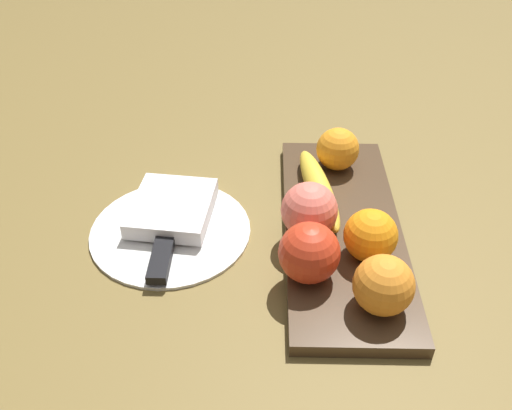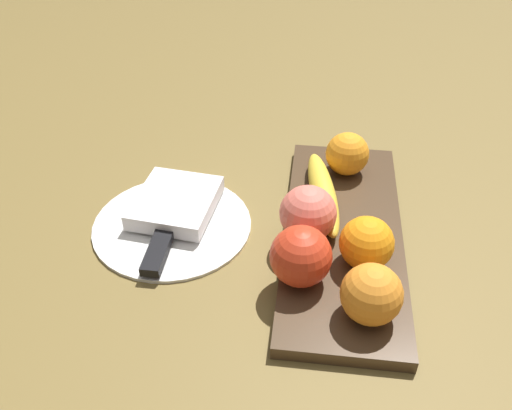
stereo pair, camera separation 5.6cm
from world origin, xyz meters
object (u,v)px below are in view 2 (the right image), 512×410
object	(u,v)px
fruit_tray	(343,235)
banana	(326,193)
orange_near_banana	(367,243)
peach	(308,213)
orange_near_apple	(372,294)
orange_center	(347,154)
folded_napkin	(176,202)
apple	(301,256)
knife	(162,241)
dinner_plate	(172,224)

from	to	relation	value
fruit_tray	banana	bearing A→B (deg)	23.86
orange_near_banana	peach	bearing A→B (deg)	59.11
fruit_tray	orange_near_banana	size ratio (longest dim) A/B	6.05
orange_near_apple	orange_near_banana	xyz separation A→B (m)	(0.08, 0.00, -0.00)
fruit_tray	banana	world-z (taller)	banana
orange_center	fruit_tray	bearing A→B (deg)	178.79
banana	peach	xyz separation A→B (m)	(-0.07, 0.02, 0.02)
fruit_tray	peach	xyz separation A→B (m)	(-0.02, 0.05, 0.04)
peach	folded_napkin	distance (m)	0.19
apple	banana	size ratio (longest dim) A/B	0.39
orange_near_apple	knife	distance (m)	0.27
orange_center	orange_near_banana	bearing A→B (deg)	-173.69
fruit_tray	orange_near_banana	distance (m)	0.08
banana	dinner_plate	bearing A→B (deg)	-85.02
banana	orange_near_apple	world-z (taller)	orange_near_apple
orange_near_apple	knife	bearing A→B (deg)	69.50
banana	apple	bearing A→B (deg)	-20.54
orange_center	folded_napkin	xyz separation A→B (m)	(-0.10, 0.23, -0.03)
orange_near_apple	dinner_plate	distance (m)	0.29
apple	orange_center	world-z (taller)	apple
fruit_tray	peach	world-z (taller)	peach
banana	orange_near_banana	bearing A→B (deg)	12.73
orange_near_banana	orange_center	size ratio (longest dim) A/B	1.04
fruit_tray	orange_center	bearing A→B (deg)	-1.21
fruit_tray	folded_napkin	xyz separation A→B (m)	(0.03, 0.23, 0.01)
fruit_tray	apple	distance (m)	0.11
dinner_plate	folded_napkin	size ratio (longest dim) A/B	1.80
orange_near_banana	orange_center	world-z (taller)	orange_near_banana
dinner_plate	knife	distance (m)	0.04
banana	knife	bearing A→B (deg)	-74.29
knife	fruit_tray	bearing A→B (deg)	-78.63
fruit_tray	apple	xyz separation A→B (m)	(-0.09, 0.05, 0.04)
fruit_tray	orange_near_apple	bearing A→B (deg)	-169.41
apple	orange_near_banana	bearing A→B (deg)	-65.23
orange_near_banana	peach	size ratio (longest dim) A/B	0.91
fruit_tray	dinner_plate	distance (m)	0.23
orange_center	dinner_plate	world-z (taller)	orange_center
fruit_tray	knife	world-z (taller)	knife
dinner_plate	knife	xyz separation A→B (m)	(-0.04, 0.00, 0.01)
orange_near_banana	dinner_plate	xyz separation A→B (m)	(0.06, 0.25, -0.05)
apple	orange_near_apple	size ratio (longest dim) A/B	1.07
apple	banana	distance (m)	0.15
apple	peach	xyz separation A→B (m)	(0.08, -0.00, -0.00)
orange_center	folded_napkin	world-z (taller)	orange_center
orange_center	folded_napkin	size ratio (longest dim) A/B	0.53
banana	orange_center	size ratio (longest dim) A/B	2.93
folded_napkin	banana	bearing A→B (deg)	-81.93
orange_near_banana	dinner_plate	distance (m)	0.26
dinner_plate	folded_napkin	distance (m)	0.03
peach	orange_center	bearing A→B (deg)	-18.67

